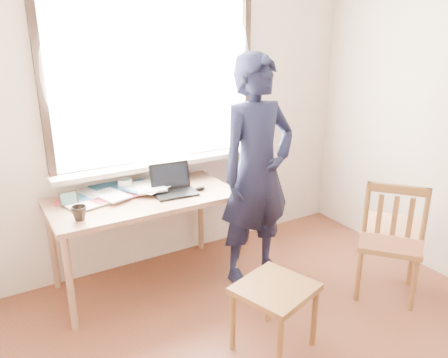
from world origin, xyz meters
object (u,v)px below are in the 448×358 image
side_chair (391,235)px  person (257,172)px  work_chair (275,296)px  desk (143,206)px  laptop (173,186)px  mug_white (125,184)px  mug_dark (79,213)px

side_chair → person: person is taller
work_chair → person: person is taller
desk → person: size_ratio=0.77×
laptop → mug_white: 0.40m
person → laptop: bearing=148.4°
laptop → side_chair: (1.32, -1.09, -0.31)m
laptop → mug_dark: (-0.78, -0.16, -0.00)m
mug_white → work_chair: 1.53m
mug_dark → person: 1.38m
work_chair → side_chair: (1.14, 0.05, 0.12)m
desk → mug_dark: bearing=-159.8°
laptop → mug_dark: bearing=-168.1°
mug_dark → side_chair: 2.31m
mug_dark → person: size_ratio=0.06×
desk → mug_white: bearing=106.6°
desk → side_chair: side_chair is taller
laptop → desk: bearing=172.6°
desk → mug_dark: 0.58m
person → work_chair: bearing=-119.5°
mug_dark → work_chair: mug_dark is taller
mug_dark → work_chair: 1.43m
desk → laptop: bearing=-7.4°
laptop → mug_dark: size_ratio=3.28×
desk → mug_white: size_ratio=12.22×
desk → mug_dark: mug_dark is taller
laptop → person: size_ratio=0.19×
work_chair → person: size_ratio=0.30×
side_chair → person: bearing=133.9°
mug_white → work_chair: size_ratio=0.21×
mug_white → person: bearing=-32.5°
side_chair → person: (-0.73, 0.76, 0.41)m
mug_dark → side_chair: size_ratio=0.11×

